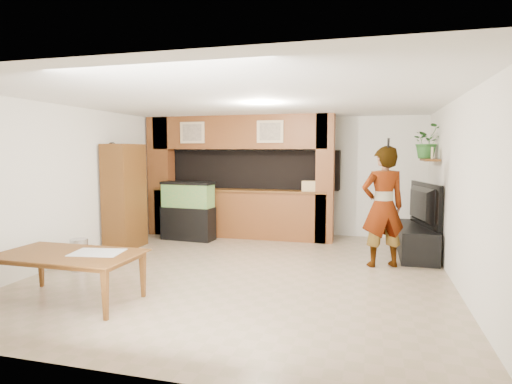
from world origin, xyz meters
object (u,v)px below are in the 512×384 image
(aquarium, at_px, (188,211))
(dining_table, at_px, (68,278))
(television, at_px, (418,204))
(person, at_px, (383,207))
(pantry_cabinet, at_px, (125,196))

(aquarium, distance_m, dining_table, 3.88)
(television, height_order, person, person)
(aquarium, relative_size, dining_table, 0.71)
(television, bearing_deg, dining_table, 116.00)
(television, distance_m, dining_table, 5.69)
(pantry_cabinet, relative_size, television, 1.49)
(pantry_cabinet, bearing_deg, aquarium, 49.20)
(person, bearing_deg, pantry_cabinet, -23.20)
(dining_table, bearing_deg, television, 40.04)
(person, bearing_deg, television, -146.40)
(television, relative_size, dining_table, 0.77)
(pantry_cabinet, relative_size, dining_table, 1.15)
(pantry_cabinet, bearing_deg, person, -1.53)
(person, distance_m, dining_table, 4.69)
(aquarium, relative_size, television, 0.92)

